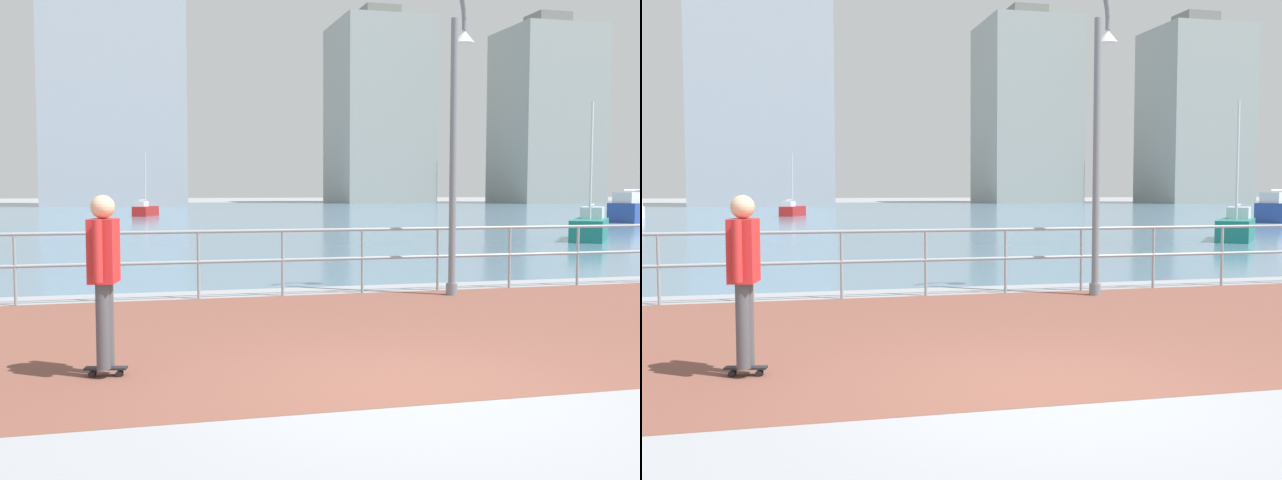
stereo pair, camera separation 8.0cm
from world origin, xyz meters
The scene contains 12 objects.
ground centered at (0.00, 40.00, 0.00)m, with size 220.00×220.00×0.00m, color gray.
brick_paving centered at (0.00, 2.67, 0.00)m, with size 28.00×6.51×0.01m, color brown.
harbor_water centered at (0.00, 50.92, 0.00)m, with size 180.00×88.00×0.00m, color slate.
waterfront_railing centered at (0.00, 5.92, 0.78)m, with size 25.25×0.06×1.13m.
lamppost centered at (2.91, 5.45, 2.88)m, with size 0.64×0.68×5.21m.
skateboarder centered at (-2.71, 1.05, 1.05)m, with size 0.41×0.56×1.74m.
sailboat_navy centered at (24.80, 29.32, 0.66)m, with size 5.01×3.78×6.89m.
sailboat_yellow centered at (-1.56, 45.12, 0.41)m, with size 1.84×3.18×4.26m.
sailboat_ivory centered at (13.29, 16.85, 0.46)m, with size 2.99×3.36×4.85m.
tower_slate centered at (29.97, 89.81, 12.16)m, with size 11.77×13.33×25.98m.
tower_brick centered at (-4.07, 78.43, 19.74)m, with size 14.86×10.78×41.14m.
tower_steel centered at (50.67, 82.06, 11.47)m, with size 11.44×11.20×24.59m.
Camera 1 is at (-2.44, -6.25, 1.79)m, focal length 41.73 mm.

